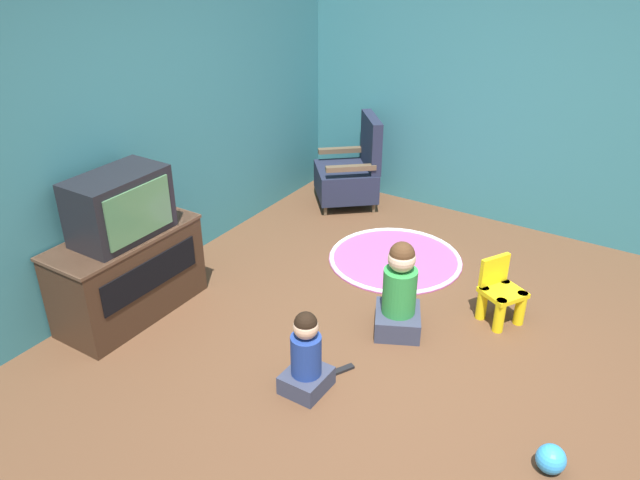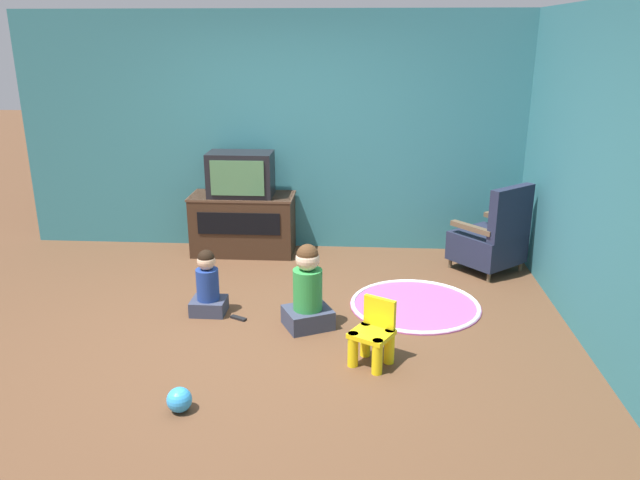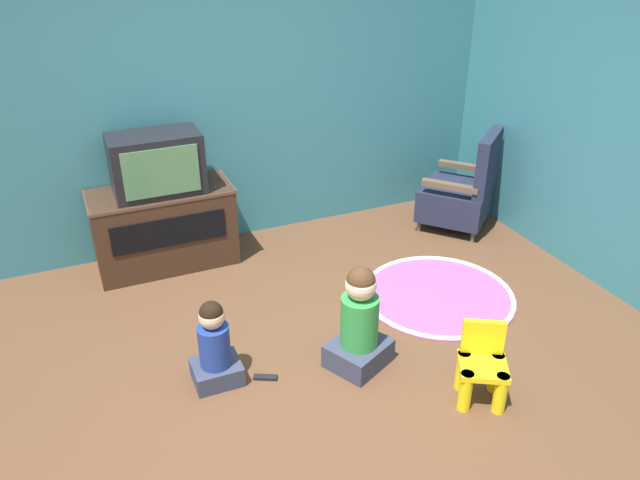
{
  "view_description": "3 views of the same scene",
  "coord_description": "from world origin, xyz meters",
  "px_view_note": "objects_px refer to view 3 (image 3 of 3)",
  "views": [
    {
      "loc": [
        -3.09,
        -1.44,
        2.72
      ],
      "look_at": [
        0.05,
        0.55,
        0.75
      ],
      "focal_mm": 35.0,
      "sensor_mm": 36.0,
      "label": 1
    },
    {
      "loc": [
        0.78,
        -4.61,
        2.32
      ],
      "look_at": [
        0.44,
        0.4,
        0.66
      ],
      "focal_mm": 35.0,
      "sensor_mm": 36.0,
      "label": 2
    },
    {
      "loc": [
        -1.16,
        -2.77,
        2.62
      ],
      "look_at": [
        0.21,
        0.36,
        0.81
      ],
      "focal_mm": 35.0,
      "sensor_mm": 36.0,
      "label": 3
    }
  ],
  "objects_px": {
    "tv_cabinet": "(164,227)",
    "remote_control": "(265,377)",
    "television": "(156,164)",
    "yellow_kid_chair": "(482,370)",
    "black_armchair": "(462,193)",
    "child_watching_left": "(359,324)",
    "child_watching_center": "(215,348)"
  },
  "relations": [
    {
      "from": "tv_cabinet",
      "to": "black_armchair",
      "type": "height_order",
      "value": "black_armchair"
    },
    {
      "from": "tv_cabinet",
      "to": "remote_control",
      "type": "distance_m",
      "value": 1.76
    },
    {
      "from": "child_watching_center",
      "to": "black_armchair",
      "type": "bearing_deg",
      "value": 25.04
    },
    {
      "from": "black_armchair",
      "to": "remote_control",
      "type": "xyz_separation_m",
      "value": [
        -2.36,
        -1.31,
        -0.33
      ]
    },
    {
      "from": "television",
      "to": "black_armchair",
      "type": "height_order",
      "value": "television"
    },
    {
      "from": "child_watching_center",
      "to": "remote_control",
      "type": "bearing_deg",
      "value": -21.13
    },
    {
      "from": "television",
      "to": "remote_control",
      "type": "bearing_deg",
      "value": -81.11
    },
    {
      "from": "tv_cabinet",
      "to": "child_watching_center",
      "type": "bearing_deg",
      "value": -90.6
    },
    {
      "from": "television",
      "to": "yellow_kid_chair",
      "type": "bearing_deg",
      "value": -59.25
    },
    {
      "from": "tv_cabinet",
      "to": "child_watching_left",
      "type": "relative_size",
      "value": 1.56
    },
    {
      "from": "tv_cabinet",
      "to": "child_watching_left",
      "type": "bearing_deg",
      "value": -64.29
    },
    {
      "from": "black_armchair",
      "to": "television",
      "type": "bearing_deg",
      "value": -48.58
    },
    {
      "from": "child_watching_center",
      "to": "remote_control",
      "type": "xyz_separation_m",
      "value": [
        0.28,
        -0.11,
        -0.24
      ]
    },
    {
      "from": "tv_cabinet",
      "to": "television",
      "type": "xyz_separation_m",
      "value": [
        0.0,
        -0.03,
        0.55
      ]
    },
    {
      "from": "child_watching_left",
      "to": "yellow_kid_chair",
      "type": "bearing_deg",
      "value": -73.41
    },
    {
      "from": "child_watching_left",
      "to": "remote_control",
      "type": "distance_m",
      "value": 0.68
    },
    {
      "from": "television",
      "to": "child_watching_center",
      "type": "height_order",
      "value": "television"
    },
    {
      "from": "tv_cabinet",
      "to": "child_watching_center",
      "type": "distance_m",
      "value": 1.6
    },
    {
      "from": "tv_cabinet",
      "to": "television",
      "type": "bearing_deg",
      "value": -90.0
    },
    {
      "from": "child_watching_left",
      "to": "child_watching_center",
      "type": "xyz_separation_m",
      "value": [
        -0.89,
        0.21,
        -0.06
      ]
    },
    {
      "from": "television",
      "to": "yellow_kid_chair",
      "type": "relative_size",
      "value": 1.41
    },
    {
      "from": "tv_cabinet",
      "to": "yellow_kid_chair",
      "type": "height_order",
      "value": "tv_cabinet"
    },
    {
      "from": "television",
      "to": "child_watching_center",
      "type": "relative_size",
      "value": 1.18
    },
    {
      "from": "black_armchair",
      "to": "child_watching_left",
      "type": "height_order",
      "value": "black_armchair"
    },
    {
      "from": "television",
      "to": "tv_cabinet",
      "type": "bearing_deg",
      "value": 90.0
    },
    {
      "from": "remote_control",
      "to": "yellow_kid_chair",
      "type": "bearing_deg",
      "value": 176.91
    },
    {
      "from": "tv_cabinet",
      "to": "remote_control",
      "type": "xyz_separation_m",
      "value": [
        0.26,
        -1.71,
        -0.33
      ]
    },
    {
      "from": "television",
      "to": "child_watching_left",
      "type": "xyz_separation_m",
      "value": [
        0.87,
        -1.77,
        -0.58
      ]
    },
    {
      "from": "black_armchair",
      "to": "child_watching_left",
      "type": "distance_m",
      "value": 2.25
    },
    {
      "from": "tv_cabinet",
      "to": "remote_control",
      "type": "height_order",
      "value": "tv_cabinet"
    },
    {
      "from": "black_armchair",
      "to": "remote_control",
      "type": "bearing_deg",
      "value": -11.59
    },
    {
      "from": "yellow_kid_chair",
      "to": "remote_control",
      "type": "xyz_separation_m",
      "value": [
        -1.13,
        0.67,
        -0.19
      ]
    }
  ]
}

